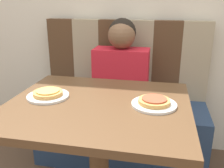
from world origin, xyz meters
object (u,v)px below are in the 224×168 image
object	(u,v)px
plate_right	(154,104)
person	(121,64)
pizza_right	(154,101)
plate_left	(48,96)
pizza_left	(48,93)

from	to	relation	value
plate_right	person	bearing A→B (deg)	111.92
plate_right	pizza_right	bearing A→B (deg)	0.00
plate_left	pizza_left	size ratio (longest dim) A/B	1.41
person	plate_left	distance (m)	0.70
person	pizza_left	xyz separation A→B (m)	(-0.26, -0.65, 0.00)
person	pizza_left	bearing A→B (deg)	-111.92
pizza_left	pizza_right	size ratio (longest dim) A/B	1.00
plate_right	plate_left	bearing A→B (deg)	180.00
plate_left	plate_right	world-z (taller)	same
plate_left	person	bearing A→B (deg)	68.08
person	pizza_right	size ratio (longest dim) A/B	4.29
person	plate_right	bearing A→B (deg)	-68.08
plate_right	pizza_right	size ratio (longest dim) A/B	1.41
plate_left	pizza_left	world-z (taller)	pizza_left
plate_left	plate_right	distance (m)	0.52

